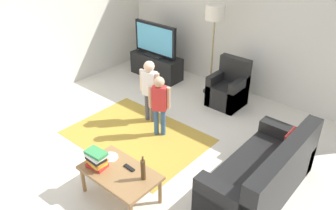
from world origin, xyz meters
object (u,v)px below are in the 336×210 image
Objects in this scene: floor_lamp at (215,17)px; plate at (110,157)px; coffee_table at (120,174)px; bottle at (143,170)px; couch at (265,177)px; tv_stand at (156,66)px; child_center at (159,101)px; book_stack at (96,159)px; child_near_tv at (150,86)px; tv_remote at (129,168)px; armchair at (229,90)px; tv at (155,40)px.

floor_lamp reaches higher than plate.
bottle reaches higher than coffee_table.
couch is at bearing 34.37° from plate.
coffee_table is 2.96× the size of bottle.
plate is (-0.30, 0.10, 0.06)m from coffee_table.
tv_stand is at bearing -173.58° from floor_lamp.
child_center is 1.54m from book_stack.
child_center is at bearing -27.71° from child_near_tv.
tv_remote is (0.05, 0.12, 0.06)m from coffee_table.
armchair is 0.80× the size of child_near_tv.
couch is at bearing 42.22° from coffee_table.
child_near_tv is 3.98× the size of book_stack.
couch is (3.53, -1.80, -0.56)m from tv.
plate is (1.87, -2.96, 0.18)m from tv_stand.
child_near_tv reaches higher than book_stack.
tv_remote is (0.33, 0.24, -0.11)m from book_stack.
coffee_table is 0.14m from tv_remote.
plate reaches higher than tv_remote.
tv is 3.69m from book_stack.
bottle is (0.60, 0.22, 0.02)m from book_stack.
tv is 2.30m from child_center.
armchair reaches higher than plate.
couch is 6.35× the size of book_stack.
book_stack is at bearing -79.00° from child_center.
tv is 0.62× the size of floor_lamp.
plate is (-0.62, 0.00, -0.14)m from bottle.
tv is at bearing 129.73° from tv_remote.
child_center reaches higher than armchair.
tv_stand is 0.67× the size of floor_lamp.
child_near_tv reaches higher than plate.
armchair is at bearing 132.77° from couch.
child_near_tv reaches higher than armchair.
floor_lamp is at bearing 83.82° from child_near_tv.
armchair is 3.03m from coffee_table.
tv_remote is at bearing -52.91° from tv_stand.
book_stack is (0.29, -1.51, -0.09)m from child_center.
armchair reaches higher than tv_stand.
plate is at bearing 161.55° from coffee_table.
tv_stand is 1.20× the size of coffee_table.
couch is 1.80× the size of coffee_table.
armchair is 4.09× the size of plate.
tv_stand is 1.14× the size of child_center.
armchair is 2.92m from tv_remote.
coffee_table is at bearing -58.31° from child_near_tv.
armchair is at bearing 98.90° from tv_remote.
tv_stand is at bearing 120.70° from book_stack.
child_near_tv is (1.18, -1.45, 0.43)m from tv_stand.
bottle is (0.90, -1.29, -0.07)m from child_center.
book_stack is at bearing -90.08° from armchair.
book_stack is 1.67× the size of tv_remote.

